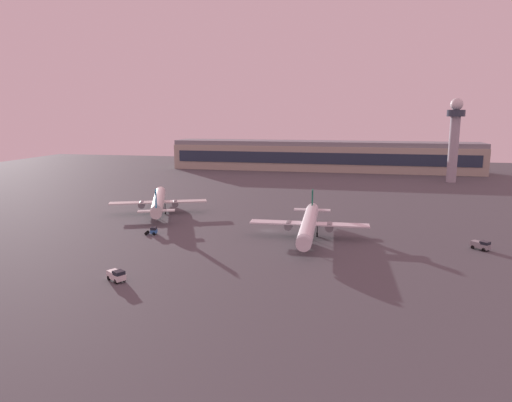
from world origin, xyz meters
name	(u,v)px	position (x,y,z in m)	size (l,w,h in m)	color
ground_plane	(268,230)	(0.00, 0.00, 0.00)	(416.00, 416.00, 0.00)	#4C4C51
terminal_building	(323,156)	(4.69, 142.98, 8.09)	(169.63, 22.40, 16.40)	#B2AD99
control_tower	(454,134)	(67.05, 108.60, 22.31)	(8.00, 8.00, 38.63)	#A8A8B2
airplane_terminal_side	(309,224)	(11.62, -5.51, 3.82)	(30.65, 39.40, 10.11)	white
airplane_mid_apron	(159,201)	(-38.73, 15.07, 3.83)	(29.88, 37.89, 10.14)	silver
pushback_tug	(153,231)	(-29.07, -10.73, 1.07)	(3.33, 2.29, 2.05)	#3372BF
maintenance_van	(481,245)	(52.40, -7.69, 1.18)	(4.39, 4.23, 2.25)	gray
baggage_tractor	(116,275)	(-21.27, -44.70, 1.18)	(4.54, 3.89, 2.25)	white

